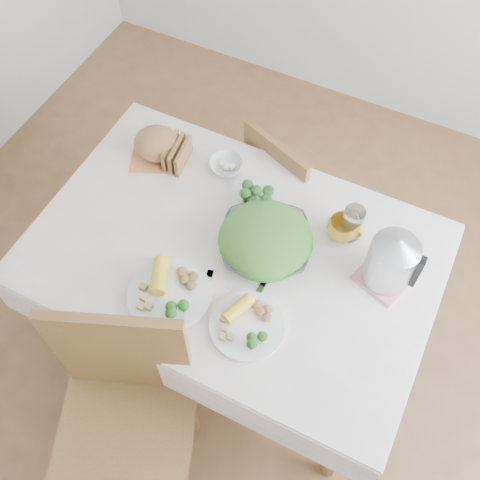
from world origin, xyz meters
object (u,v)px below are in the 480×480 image
at_px(dining_table, 234,297).
at_px(salad_bowl, 265,243).
at_px(chair_near, 127,443).
at_px(yellow_mug, 342,229).
at_px(chair_far, 298,180).
at_px(dinner_plate_right, 247,326).
at_px(electric_kettle, 391,261).
at_px(dinner_plate_left, 170,295).

relative_size(dining_table, salad_bowl, 4.26).
distance_m(chair_near, salad_bowl, 0.88).
distance_m(dining_table, yellow_mug, 0.60).
bearing_deg(chair_far, dinner_plate_right, 121.33).
height_order(dinner_plate_right, electric_kettle, electric_kettle).
bearing_deg(dinner_plate_right, yellow_mug, 72.88).
height_order(chair_far, electric_kettle, electric_kettle).
bearing_deg(chair_far, yellow_mug, 148.84).
height_order(chair_far, dinner_plate_right, chair_far).
bearing_deg(electric_kettle, dinner_plate_left, -143.44).
relative_size(dinner_plate_right, yellow_mug, 2.26).
distance_m(dinner_plate_left, electric_kettle, 0.78).
bearing_deg(electric_kettle, chair_far, 140.29).
bearing_deg(chair_near, salad_bowl, 56.12).
distance_m(chair_near, dinner_plate_left, 0.56).
height_order(dining_table, salad_bowl, salad_bowl).
bearing_deg(chair_near, dinner_plate_left, 74.54).
relative_size(chair_near, dinner_plate_right, 4.01).
relative_size(chair_near, chair_far, 1.25).
bearing_deg(dining_table, chair_far, 88.53).
bearing_deg(chair_near, electric_kettle, 33.25).
xyz_separation_m(chair_near, yellow_mug, (0.40, 0.97, 0.34)).
height_order(chair_near, electric_kettle, electric_kettle).
distance_m(dining_table, dinner_plate_right, 0.51).
xyz_separation_m(chair_far, salad_bowl, (0.09, -0.59, 0.34)).
relative_size(salad_bowl, dinner_plate_left, 1.09).
height_order(dining_table, chair_near, chair_near).
relative_size(dinner_plate_left, electric_kettle, 1.27).
bearing_deg(dinner_plate_right, electric_kettle, 47.70).
distance_m(dinner_plate_right, electric_kettle, 0.54).
relative_size(dining_table, electric_kettle, 5.91).
relative_size(dining_table, chair_far, 1.66).
xyz_separation_m(chair_far, electric_kettle, (0.53, -0.51, 0.42)).
distance_m(dinner_plate_right, yellow_mug, 0.52).
relative_size(yellow_mug, electric_kettle, 0.49).
height_order(chair_near, chair_far, chair_near).
bearing_deg(salad_bowl, dining_table, -150.84).
height_order(dining_table, electric_kettle, electric_kettle).
bearing_deg(dining_table, yellow_mug, 35.63).
height_order(chair_near, yellow_mug, chair_near).
distance_m(salad_bowl, electric_kettle, 0.45).
distance_m(chair_near, dinner_plate_right, 0.62).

